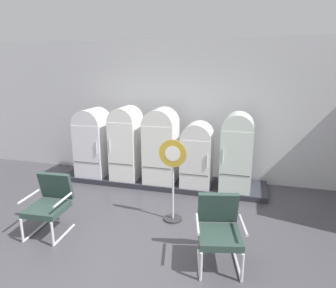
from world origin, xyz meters
The scene contains 11 objects.
ground centered at (0.00, 0.00, -0.03)m, with size 12.00×10.00×0.05m, color #444148.
back_wall centered at (0.00, 3.66, 1.60)m, with size 11.76×0.12×3.18m.
display_plinth centered at (0.00, 3.02, 0.06)m, with size 4.58×0.95×0.11m, color #2A2A33.
refrigerator_0 centered at (-1.61, 2.94, 0.93)m, with size 0.67×0.72×1.55m.
refrigerator_1 centered at (-0.78, 2.93, 0.97)m, with size 0.59×0.70×1.62m.
refrigerator_2 centered at (0.03, 2.92, 0.97)m, with size 0.67×0.69×1.62m.
refrigerator_3 centered at (0.83, 2.89, 0.83)m, with size 0.62×0.62×1.36m.
refrigerator_4 centered at (1.63, 2.91, 0.95)m, with size 0.62×0.68×1.58m.
armchair_left centered at (-1.13, 0.62, 0.52)m, with size 0.65×0.72×0.94m.
armchair_right centered at (1.53, 0.53, 0.52)m, with size 0.71×0.79×0.94m.
sign_stand centered at (0.66, 1.48, 0.71)m, with size 0.47×0.32×1.44m.
Camera 1 is at (1.81, -3.11, 2.61)m, focal length 32.25 mm.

